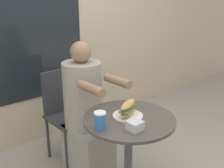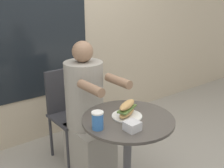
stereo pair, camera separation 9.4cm
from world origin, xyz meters
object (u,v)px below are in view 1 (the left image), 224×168
at_px(seated_diner, 86,119).
at_px(drink_cup, 100,120).
at_px(cafe_table, 129,142).
at_px(diner_chair, 65,107).
at_px(sandwich_on_plate, 128,110).

bearing_deg(seated_diner, drink_cup, 63.63).
xyz_separation_m(cafe_table, seated_diner, (-0.03, 0.50, -0.00)).
bearing_deg(drink_cup, diner_chair, 75.27).
relative_size(diner_chair, sandwich_on_plate, 4.03).
bearing_deg(sandwich_on_plate, seated_diner, 94.65).
relative_size(seated_diner, sandwich_on_plate, 5.52).
xyz_separation_m(seated_diner, sandwich_on_plate, (0.04, -0.48, 0.25)).
xyz_separation_m(cafe_table, sandwich_on_plate, (0.01, 0.02, 0.24)).
relative_size(diner_chair, seated_diner, 0.73).
bearing_deg(cafe_table, drink_cup, 179.28).
height_order(cafe_table, seated_diner, seated_diner).
bearing_deg(cafe_table, diner_chair, 92.33).
bearing_deg(drink_cup, seated_diner, 65.65).
height_order(cafe_table, sandwich_on_plate, sandwich_on_plate).
relative_size(seated_diner, drink_cup, 9.97).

